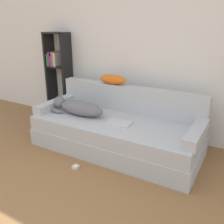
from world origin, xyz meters
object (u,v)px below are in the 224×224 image
Objects in this scene: throw_pillow at (113,79)px; power_adapter at (76,167)px; dog at (78,107)px; bookshelf at (58,70)px; couch at (115,135)px; laptop at (119,123)px.

throw_pillow is 6.00× the size of power_adapter.
dog is 11.90× the size of power_adapter.
bookshelf is 2.00m from power_adapter.
couch is 0.25m from laptop.
dog reaches higher than power_adapter.
couch is 5.40× the size of throw_pillow.
laptop is 0.82× the size of throw_pillow.
throw_pillow is at bearing 124.07° from couch.
laptop is 4.94× the size of power_adapter.
couch is at bearing 74.85° from power_adapter.
dog reaches higher than laptop.
throw_pillow is 1.24m from bookshelf.
laptop is at bearing -23.26° from bookshelf.
power_adapter is (-0.27, -0.58, -0.42)m from laptop.
throw_pillow is at bearing -9.37° from bookshelf.
dog is 0.65m from throw_pillow.
throw_pillow reaches higher than couch.
laptop is (0.09, -0.08, 0.23)m from couch.
dog is 0.88m from power_adapter.
throw_pillow is at bearing 121.14° from laptop.
throw_pillow reaches higher than power_adapter.
dog reaches higher than couch.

